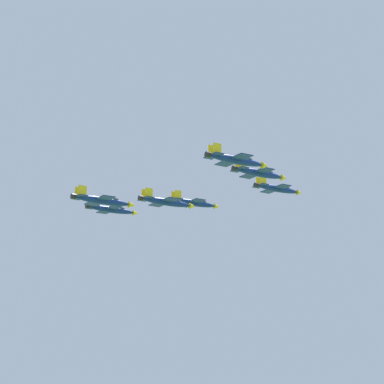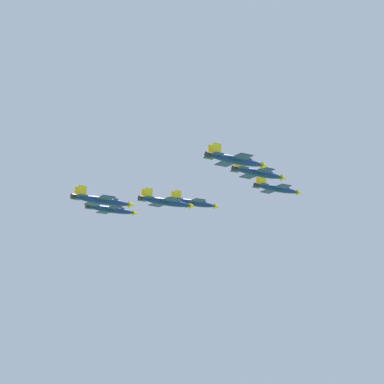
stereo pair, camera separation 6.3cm
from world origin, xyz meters
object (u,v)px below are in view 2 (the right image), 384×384
(jet_left_wingman, at_px, (194,203))
(jet_slot_rear, at_px, (166,202))
(jet_lead, at_px, (278,189))
(jet_right_wingman, at_px, (259,173))
(jet_left_outer, at_px, (111,209))
(jet_right_outer, at_px, (236,160))
(jet_trailing, at_px, (103,200))

(jet_left_wingman, xyz_separation_m, jet_slot_rear, (-16.30, -17.29, -5.49))
(jet_left_wingman, relative_size, jet_slot_rear, 1.00)
(jet_lead, distance_m, jet_right_wingman, 23.84)
(jet_lead, bearing_deg, jet_left_wingman, 139.41)
(jet_right_wingman, xyz_separation_m, jet_left_outer, (-23.08, 43.89, -2.44))
(jet_left_wingman, height_order, jet_right_outer, jet_left_wingman)
(jet_right_wingman, bearing_deg, jet_right_outer, -140.65)
(jet_lead, relative_size, jet_left_outer, 1.00)
(jet_right_outer, xyz_separation_m, jet_trailing, (-21.38, 28.60, -5.33))
(jet_left_wingman, height_order, jet_right_wingman, jet_right_wingman)
(jet_right_wingman, distance_m, jet_slot_rear, 24.70)
(jet_lead, relative_size, jet_right_wingman, 0.97)
(jet_left_outer, height_order, jet_right_outer, jet_left_outer)
(jet_left_wingman, bearing_deg, jet_lead, -39.94)
(jet_left_outer, height_order, jet_slot_rear, jet_left_outer)
(jet_lead, relative_size, jet_right_outer, 0.97)
(jet_right_outer, bearing_deg, jet_left_outer, 89.72)
(jet_slot_rear, bearing_deg, jet_left_wingman, 39.36)
(jet_right_wingman, height_order, jet_trailing, jet_right_wingman)
(jet_right_wingman, bearing_deg, jet_lead, 39.35)
(jet_left_wingman, xyz_separation_m, jet_right_wingman, (3.39, -30.59, 1.25))
(jet_right_outer, bearing_deg, jet_lead, 40.09)
(jet_left_outer, relative_size, jet_trailing, 0.97)
(jet_right_outer, bearing_deg, jet_slot_rear, 89.72)
(jet_lead, bearing_deg, jet_left_outer, 139.41)
(jet_lead, relative_size, jet_slot_rear, 0.99)
(jet_left_wingman, height_order, jet_slot_rear, jet_left_wingman)
(jet_left_outer, bearing_deg, jet_right_wingman, -68.52)
(jet_lead, distance_m, jet_left_outer, 47.73)
(jet_left_wingman, xyz_separation_m, jet_right_outer, (-12.91, -47.87, -2.26))
(jet_left_wingman, bearing_deg, jet_trailing, -156.56)
(jet_right_wingman, distance_m, jet_right_outer, 24.02)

